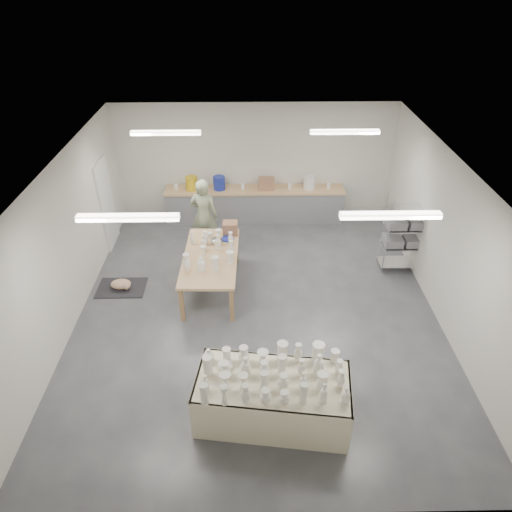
{
  "coord_description": "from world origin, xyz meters",
  "views": [
    {
      "loc": [
        -0.14,
        -6.99,
        5.96
      ],
      "look_at": [
        -0.02,
        0.35,
        1.05
      ],
      "focal_mm": 32.0,
      "sensor_mm": 36.0,
      "label": 1
    }
  ],
  "objects_px": {
    "drying_table": "(272,396)",
    "work_table": "(212,253)",
    "red_stool": "(207,233)",
    "potter": "(204,215)"
  },
  "relations": [
    {
      "from": "red_stool",
      "to": "drying_table",
      "type": "bearing_deg",
      "value": -75.01
    },
    {
      "from": "drying_table",
      "to": "work_table",
      "type": "xyz_separation_m",
      "value": [
        -1.08,
        3.33,
        0.38
      ]
    },
    {
      "from": "work_table",
      "to": "potter",
      "type": "distance_m",
      "value": 1.5
    },
    {
      "from": "work_table",
      "to": "red_stool",
      "type": "relative_size",
      "value": 5.46
    },
    {
      "from": "drying_table",
      "to": "work_table",
      "type": "distance_m",
      "value": 3.52
    },
    {
      "from": "drying_table",
      "to": "work_table",
      "type": "relative_size",
      "value": 1.08
    },
    {
      "from": "drying_table",
      "to": "red_stool",
      "type": "xyz_separation_m",
      "value": [
        -1.36,
        5.07,
        -0.18
      ]
    },
    {
      "from": "work_table",
      "to": "red_stool",
      "type": "height_order",
      "value": "work_table"
    },
    {
      "from": "drying_table",
      "to": "red_stool",
      "type": "distance_m",
      "value": 5.25
    },
    {
      "from": "work_table",
      "to": "red_stool",
      "type": "distance_m",
      "value": 1.85
    }
  ]
}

